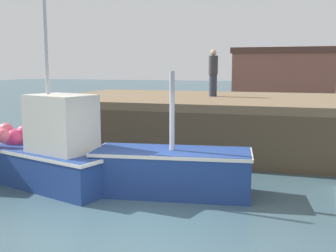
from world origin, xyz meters
The scene contains 7 objects.
ground centered at (0.00, 0.00, -0.05)m, with size 120.00×160.00×0.10m.
pier centered at (1.08, 7.19, 1.52)m, with size 14.11×6.63×1.86m.
fishing_boat_near_right centered at (-2.95, 1.52, 0.87)m, with size 3.91×2.44×4.94m.
fishing_boat_mid centered at (0.08, 1.82, 0.56)m, with size 3.83×1.85×2.87m.
dockworker centered at (-0.18, 7.96, 2.73)m, with size 0.34×0.34×1.72m.
warehouse centered at (1.63, 31.32, 2.33)m, with size 8.89×4.86×4.62m.
mooring_buoy_foreground centered at (-3.09, 1.22, 0.30)m, with size 0.52×0.52×0.67m.
Camera 1 is at (2.77, -7.12, 2.96)m, focal length 43.78 mm.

